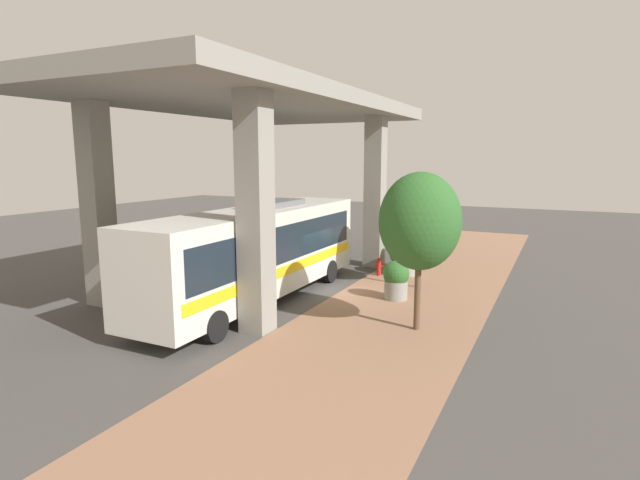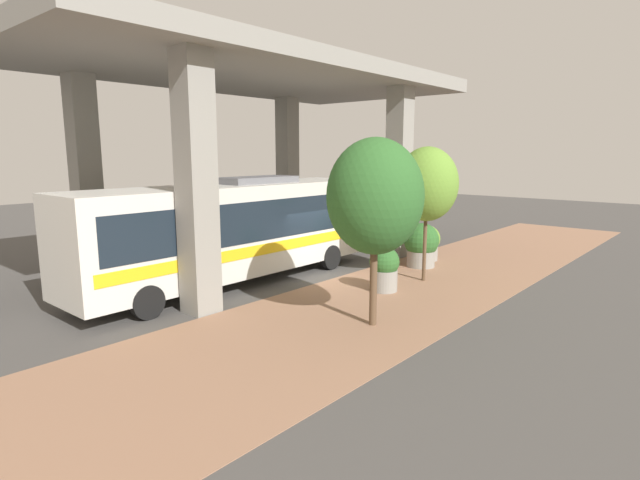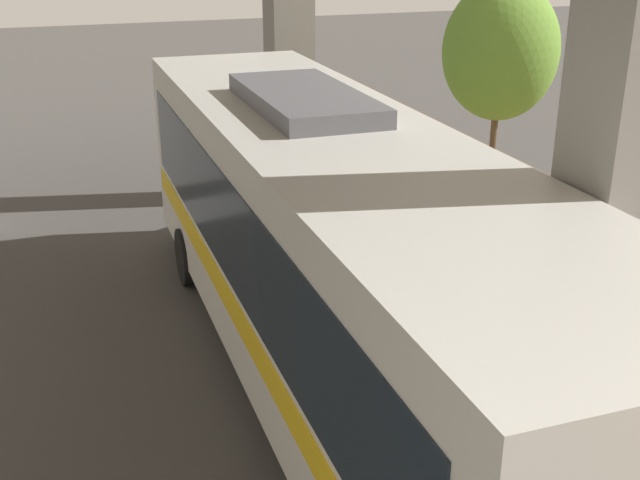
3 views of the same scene
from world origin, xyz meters
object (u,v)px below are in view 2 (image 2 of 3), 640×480
bus (234,227)px  planter_front (426,243)px  planter_middle (421,245)px  planter_back (384,269)px  fire_hydrant (391,256)px  street_tree_far (427,184)px  street_tree_near (375,197)px

bus → planter_front: bus is taller
planter_middle → planter_back: bearing=102.4°
fire_hydrant → street_tree_far: size_ratio=0.18×
bus → planter_back: bearing=-151.3°
planter_middle → fire_hydrant: bearing=33.4°
street_tree_far → bus: bearing=42.8°
planter_front → street_tree_far: 4.64m
planter_front → fire_hydrant: bearing=74.6°
street_tree_near → planter_front: bearing=-70.1°
planter_middle → street_tree_far: bearing=122.2°
bus → planter_front: size_ratio=7.71×
fire_hydrant → planter_back: size_ratio=0.56×
planter_front → planter_middle: 1.37m
planter_front → street_tree_far: (-1.73, 3.27, 2.79)m
planter_front → planter_middle: size_ratio=0.85×
planter_back → street_tree_far: street_tree_far is taller
bus → planter_front: 8.78m
bus → street_tree_near: bearing=175.7°
fire_hydrant → street_tree_near: 8.10m
planter_middle → street_tree_near: bearing=109.8°
fire_hydrant → planter_middle: size_ratio=0.47×
planter_front → planter_middle: bearing=110.4°
street_tree_near → fire_hydrant: bearing=-61.1°
planter_front → street_tree_far: street_tree_far is taller
bus → street_tree_far: street_tree_far is taller
bus → street_tree_far: size_ratio=2.47×
bus → planter_middle: bus is taller
bus → fire_hydrant: (-2.84, -6.06, -1.63)m
bus → street_tree_near: size_ratio=2.38×
planter_middle → street_tree_far: 3.54m
planter_front → bus: bearing=67.1°
fire_hydrant → street_tree_near: size_ratio=0.17×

